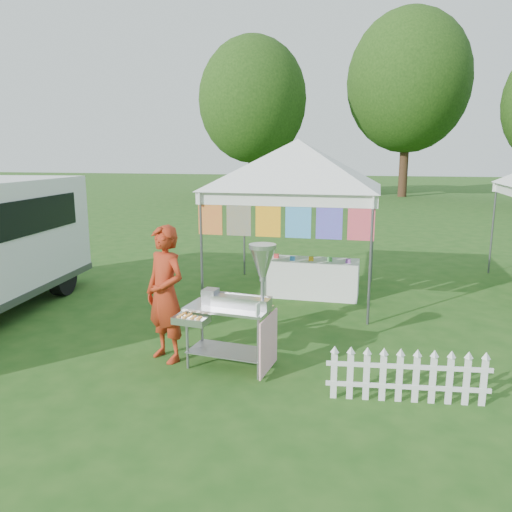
# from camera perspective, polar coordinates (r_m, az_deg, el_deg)

# --- Properties ---
(ground) EXTENTS (120.00, 120.00, 0.00)m
(ground) POSITION_cam_1_polar(r_m,az_deg,el_deg) (6.64, -0.46, -12.62)
(ground) COLOR #1F4C15
(ground) RESTS_ON ground
(canopy_main) EXTENTS (4.24, 4.24, 3.45)m
(canopy_main) POSITION_cam_1_polar(r_m,az_deg,el_deg) (9.49, 4.82, 13.13)
(canopy_main) COLOR #59595E
(canopy_main) RESTS_ON ground
(tree_left) EXTENTS (6.40, 6.40, 9.53)m
(tree_left) POSITION_cam_1_polar(r_m,az_deg,el_deg) (30.95, -0.37, 17.36)
(tree_left) COLOR #322112
(tree_left) RESTS_ON ground
(tree_mid) EXTENTS (7.60, 7.60, 11.52)m
(tree_mid) POSITION_cam_1_polar(r_m,az_deg,el_deg) (34.19, 17.04, 18.52)
(tree_mid) COLOR #322112
(tree_mid) RESTS_ON ground
(donut_cart) EXTENTS (1.25, 0.78, 1.65)m
(donut_cart) POSITION_cam_1_polar(r_m,az_deg,el_deg) (6.27, -1.76, -4.68)
(donut_cart) COLOR gray
(donut_cart) RESTS_ON ground
(vendor) EXTENTS (0.79, 0.70, 1.82)m
(vendor) POSITION_cam_1_polar(r_m,az_deg,el_deg) (6.71, -10.31, -4.29)
(vendor) COLOR #9E2A13
(vendor) RESTS_ON ground
(picket_fence) EXTENTS (1.79, 0.25, 0.56)m
(picket_fence) POSITION_cam_1_polar(r_m,az_deg,el_deg) (5.94, 16.94, -13.19)
(picket_fence) COLOR white
(picket_fence) RESTS_ON ground
(display_table) EXTENTS (1.80, 0.70, 0.72)m
(display_table) POSITION_cam_1_polar(r_m,az_deg,el_deg) (9.75, 6.32, -2.52)
(display_table) COLOR white
(display_table) RESTS_ON ground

